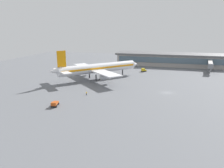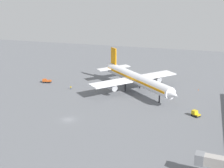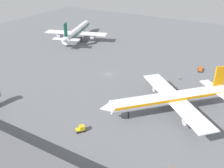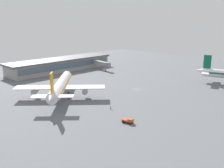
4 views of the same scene
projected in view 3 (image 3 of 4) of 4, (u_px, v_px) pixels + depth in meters
ground at (109, 74)px, 133.03m from camera, size 288.00×288.00×0.00m
airplane_at_gate at (77, 32)px, 184.29m from camera, size 45.62×55.53×17.41m
airplane_taxiing at (171, 98)px, 98.37m from camera, size 43.99×45.51×17.34m
pushback_tractor at (200, 69)px, 136.57m from camera, size 3.07×4.73×1.90m
baggage_tug at (81, 129)px, 89.44m from camera, size 3.62×3.75×2.30m
ground_crew_worker at (180, 78)px, 127.17m from camera, size 0.51×0.53×1.67m
safety_cone_near_gate at (171, 166)px, 74.74m from camera, size 0.44×0.44×0.60m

